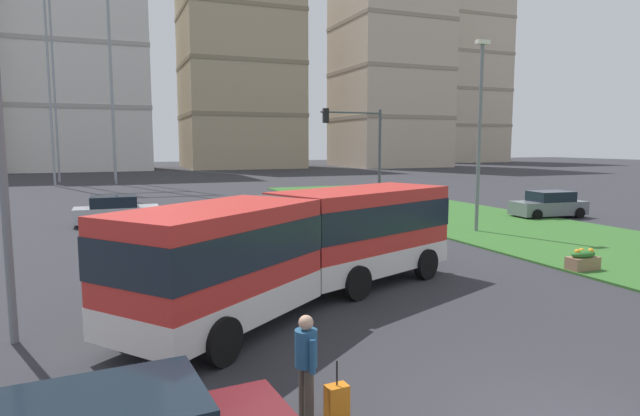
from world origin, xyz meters
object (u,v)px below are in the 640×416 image
Objects in this scene: apartment_tower_westcentre at (75,19)px; apartment_tower_centre at (239,68)px; articulated_bus at (304,244)px; apartment_tower_east at (456,75)px; car_silver_hatch at (116,211)px; pedestrian_crossing at (306,360)px; streetlight_median at (480,129)px; flower_planter_2 at (583,260)px; traffic_light_far_right at (362,145)px; rolling_suitcase at (337,402)px; apartment_tower_eastcentre at (389,51)px; traffic_light_near_left at (172,154)px; car_grey_wagon at (549,205)px.

apartment_tower_westcentre reaches higher than apartment_tower_centre.
apartment_tower_east is (74.67, 97.04, 19.17)m from articulated_bus.
apartment_tower_westcentre is (-4.00, 66.81, 23.69)m from car_silver_hatch.
apartment_tower_centre is 0.87× the size of apartment_tower_east.
articulated_bus is at bearing 70.18° from pedestrian_crossing.
flower_planter_2 is at bearing -103.02° from streetlight_median.
pedestrian_crossing is 23.07m from traffic_light_far_right.
rolling_suitcase is at bearing -134.13° from streetlight_median.
flower_planter_2 is (14.84, -17.60, -0.33)m from car_silver_hatch.
traffic_light_far_right is at bearing 58.38° from articulated_bus.
apartment_tower_eastcentre is (46.40, 79.19, 20.49)m from articulated_bus.
traffic_light_far_right is at bearing 119.98° from streetlight_median.
apartment_tower_eastcentre reaches higher than flower_planter_2.
car_silver_hatch is at bearing 89.86° from traffic_light_near_left.
apartment_tower_centre reaches higher than traffic_light_far_right.
streetlight_median reaches higher than rolling_suitcase.
apartment_tower_westcentre is (-18.84, 84.42, 24.02)m from flower_planter_2.
streetlight_median is at bearing -125.09° from apartment_tower_east.
traffic_light_far_right is 7.00m from streetlight_median.
apartment_tower_eastcentre reaches higher than apartment_tower_east.
flower_planter_2 is at bearing -83.69° from traffic_light_far_right.
apartment_tower_east is at bearing 56.47° from flower_planter_2.
apartment_tower_westcentre is (-8.63, 84.20, 22.79)m from articulated_bus.
car_grey_wagon is at bearing 41.89° from traffic_light_near_left.
car_silver_hatch is 14.14m from traffic_light_far_right.
apartment_tower_eastcentre reaches higher than car_silver_hatch.
streetlight_median reaches higher than traffic_light_far_right.
traffic_light_far_right is 107.35m from apartment_tower_east.
car_silver_hatch is at bearing 164.95° from car_grey_wagon.
apartment_tower_westcentre is (-28.28, 73.34, 23.69)m from car_grey_wagon.
streetlight_median is at bearing -74.77° from apartment_tower_westcentre.
traffic_light_near_left is at bearing -90.14° from car_silver_hatch.
car_grey_wagon is at bearing -88.99° from apartment_tower_centre.
car_grey_wagon is 27.64m from pedestrian_crossing.
streetlight_median is at bearing 76.98° from flower_planter_2.
rolling_suitcase is at bearing -141.30° from car_grey_wagon.
traffic_light_far_right is (13.33, 25.00, -0.03)m from traffic_light_near_left.
car_grey_wagon is 4.68× the size of rolling_suitcase.
car_grey_wagon is 0.71× the size of traffic_light_near_left.
apartment_tower_east is (79.37, 108.02, 16.45)m from traffic_light_near_left.
car_grey_wagon is at bearing 49.56° from flower_planter_2.
apartment_tower_east reaches higher than apartment_tower_centre.
traffic_light_far_right is at bearing 96.31° from flower_planter_2.
car_grey_wagon is 0.13× the size of apartment_tower_centre.
rolling_suitcase is 6.88m from traffic_light_near_left.
apartment_tower_east reaches higher than pedestrian_crossing.
apartment_tower_eastcentre is at bearing 59.63° from articulated_bus.
pedestrian_crossing is 20.49m from streetlight_median.
flower_planter_2 is 0.03× the size of apartment_tower_east.
apartment_tower_eastcentre is (51.10, 90.17, 17.77)m from traffic_light_near_left.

